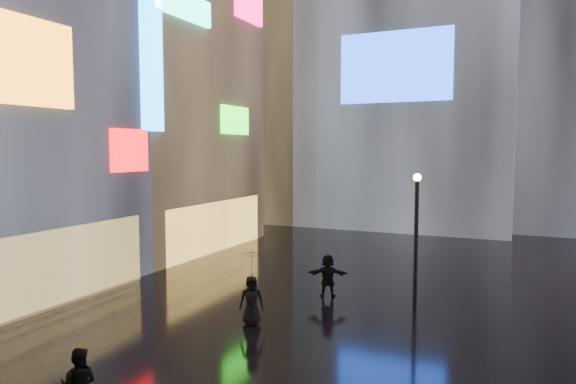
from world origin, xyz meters
The scene contains 7 objects.
ground centered at (0.00, 20.00, 0.00)m, with size 140.00×140.00×0.00m, color black.
building_left_far centered at (-15.98, 26.00, 10.98)m, with size 10.28×12.00×22.00m.
tower_flank_left centered at (-14.00, 42.00, 13.00)m, with size 10.00×10.00×26.00m, color black.
lamp_far centered at (1.89, 19.64, 2.94)m, with size 0.30×0.30×5.20m.
pedestrian_4 centered at (-2.93, 15.35, 0.86)m, with size 0.84×0.55×1.72m, color black.
pedestrian_5 centered at (-1.68, 19.64, 0.89)m, with size 1.65×0.53×1.78m, color black.
umbrella_2 centered at (-2.93, 15.35, 2.16)m, with size 0.96×0.98×0.88m, color black.
Camera 1 is at (5.49, -0.01, 6.09)m, focal length 32.00 mm.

